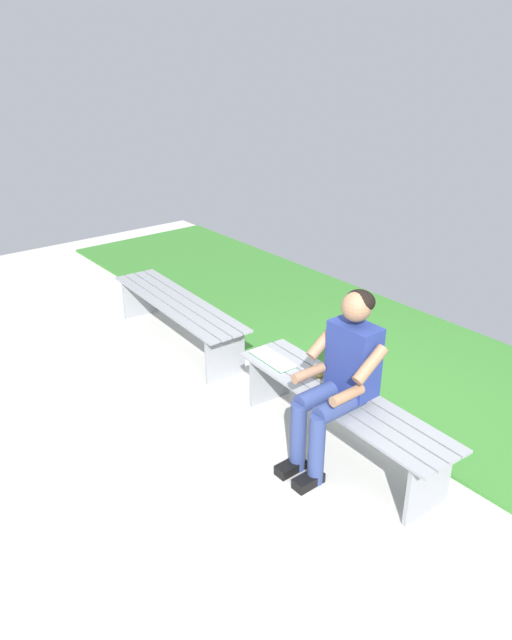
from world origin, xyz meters
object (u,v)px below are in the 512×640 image
object	(u,v)px
bench_near	(339,408)
bench_far	(178,311)
apple	(320,372)
person_seated	(340,374)
book_open	(272,359)

from	to	relation	value
bench_near	bench_far	bearing A→B (deg)	-0.00
bench_far	apple	bearing A→B (deg)	-178.02
person_seated	book_open	distance (m)	0.80
bench_near	person_seated	size ratio (longest dim) A/B	1.49
bench_far	person_seated	xyz separation A→B (m)	(-2.24, 0.10, 0.34)
bench_far	person_seated	distance (m)	2.27
bench_near	apple	size ratio (longest dim) A/B	21.99
person_seated	bench_near	bearing A→B (deg)	-52.65
bench_near	bench_far	world-z (taller)	same
bench_far	book_open	bearing A→B (deg)	178.35
bench_near	book_open	xyz separation A→B (m)	(0.69, 0.04, 0.11)
apple	book_open	bearing A→B (deg)	14.68
book_open	bench_near	bearing A→B (deg)	-173.64
bench_near	book_open	size ratio (longest dim) A/B	4.48
apple	person_seated	bearing A→B (deg)	154.61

